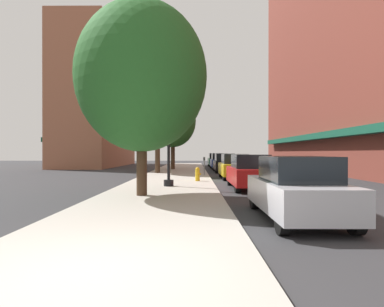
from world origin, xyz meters
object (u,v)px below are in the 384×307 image
at_px(car_yellow, 234,167).
at_px(car_black, 224,163).
at_px(tree_mid, 142,77).
at_px(car_red, 250,172).
at_px(tree_near, 173,121).
at_px(car_silver, 296,189).
at_px(tree_far, 158,109).
at_px(car_green, 215,160).
at_px(car_blue, 219,161).
at_px(lamppost, 169,123).
at_px(fire_hydrant, 198,174).
at_px(parking_meter_near, 204,164).

height_order(car_yellow, car_black, same).
relative_size(tree_mid, car_red, 1.72).
distance_m(car_red, car_black, 13.06).
relative_size(tree_near, car_silver, 1.71).
xyz_separation_m(tree_far, car_green, (5.60, 14.69, -4.42)).
xyz_separation_m(car_silver, car_green, (0.00, 32.03, 0.00)).
height_order(tree_near, car_red, tree_near).
height_order(tree_near, car_black, tree_near).
distance_m(tree_mid, car_blue, 22.79).
relative_size(lamppost, car_blue, 1.37).
xyz_separation_m(tree_near, tree_mid, (0.08, -19.28, -0.20)).
bearing_deg(car_green, tree_far, -112.61).
distance_m(car_black, car_green, 11.86).
relative_size(car_red, car_black, 1.00).
height_order(fire_hydrant, car_silver, car_silver).
bearing_deg(tree_mid, car_blue, 78.00).
height_order(tree_far, car_black, tree_far).
bearing_deg(parking_meter_near, car_blue, 80.18).
distance_m(car_red, car_yellow, 5.94).
relative_size(fire_hydrant, tree_far, 0.10).
bearing_deg(tree_far, car_blue, 56.71).
bearing_deg(fire_hydrant, car_yellow, 50.32).
height_order(car_red, car_green, same).
bearing_deg(car_yellow, car_green, 90.63).
bearing_deg(car_blue, fire_hydrant, -99.94).
bearing_deg(car_yellow, tree_far, 143.10).
distance_m(car_silver, car_green, 32.03).
relative_size(lamppost, fire_hydrant, 7.47).
distance_m(car_red, car_blue, 18.76).
bearing_deg(tree_far, lamppost, -80.48).
xyz_separation_m(car_silver, car_yellow, (0.00, 13.04, 0.00)).
relative_size(lamppost, tree_mid, 0.80).
bearing_deg(car_silver, car_green, 88.45).
relative_size(car_yellow, car_green, 1.00).
xyz_separation_m(parking_meter_near, car_yellow, (1.95, -1.56, -0.14)).
relative_size(fire_hydrant, car_silver, 0.18).
relative_size(tree_far, car_silver, 1.79).
distance_m(tree_far, car_black, 7.67).
bearing_deg(tree_far, car_black, 26.78).
height_order(lamppost, car_yellow, lamppost).
bearing_deg(car_silver, car_red, 88.45).
height_order(fire_hydrant, tree_near, tree_near).
xyz_separation_m(car_silver, car_red, (0.00, 7.10, 0.00)).
bearing_deg(car_blue, car_yellow, -91.06).
bearing_deg(lamppost, car_red, -2.44).
bearing_deg(tree_far, parking_meter_near, -36.94).
distance_m(parking_meter_near, car_silver, 14.73).
xyz_separation_m(lamppost, car_yellow, (3.91, 5.77, -2.39)).
distance_m(tree_mid, car_black, 17.36).
relative_size(lamppost, car_green, 1.37).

